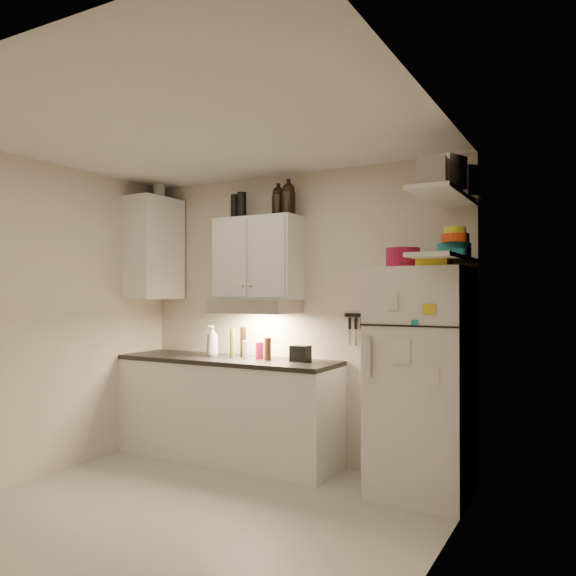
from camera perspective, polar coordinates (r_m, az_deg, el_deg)
The scene contains 36 objects.
floor at distance 4.14m, azimuth -9.82°, elevation -22.03°, with size 3.20×3.00×0.02m, color beige.
ceiling at distance 4.01m, azimuth -9.76°, elevation 15.43°, with size 3.20×3.00×0.02m, color white.
back_wall at distance 5.12m, azimuth 0.86°, elevation -2.87°, with size 3.20×0.02×2.60m, color beige.
left_wall at distance 5.02m, azimuth -24.27°, elevation -2.86°, with size 0.02×3.00×2.60m, color beige.
right_wall at distance 3.12m, azimuth 14.04°, elevation -4.35°, with size 0.02×3.00×2.60m, color beige.
base_cabinet at distance 5.25m, azimuth -6.20°, elevation -12.27°, with size 2.10×0.60×0.88m, color white.
countertop at distance 5.18m, azimuth -6.20°, elevation -7.28°, with size 2.10×0.62×0.04m, color black.
upper_cabinet at distance 5.13m, azimuth -3.03°, elevation 3.01°, with size 0.80×0.33×0.75m, color white.
side_cabinet at distance 5.72m, azimuth -13.47°, elevation 3.91°, with size 0.33×0.55×1.00m, color white.
range_hood at distance 5.06m, azimuth -3.42°, elevation -1.87°, with size 0.76×0.46×0.12m, color silver.
fridge at distance 4.37m, azimuth 13.40°, elevation -9.18°, with size 0.70×0.68×1.70m, color silver.
shelf_hi at distance 4.20m, azimuth 15.52°, elevation 8.96°, with size 0.30×0.95×0.03m, color white.
shelf_lo at distance 4.15m, azimuth 15.54°, elevation 2.96°, with size 0.30×0.95×0.03m, color white.
knife_strip at distance 4.81m, azimuth 8.10°, elevation -2.77°, with size 0.42×0.02×0.03m, color black.
dutch_oven at distance 4.28m, azimuth 11.58°, elevation 3.02°, with size 0.25×0.25×0.15m, color #A1123B.
book_stack at distance 4.11m, azimuth 14.68°, elevation 2.78°, with size 0.22×0.27×0.09m, color gold.
spice_jar at distance 4.18m, azimuth 14.18°, elevation 2.70°, with size 0.05×0.05×0.09m, color silver.
stock_pot at distance 4.44m, azimuth 17.15°, elevation 10.09°, with size 0.31×0.31×0.22m, color silver.
tin_a at distance 4.07m, azimuth 15.63°, elevation 11.10°, with size 0.23×0.20×0.23m, color #AAAAAD.
tin_b at distance 3.93m, azimuth 14.54°, elevation 11.25°, with size 0.19×0.19×0.19m, color #AAAAAD.
bowl_teal at distance 4.32m, azimuth 16.49°, elevation 3.69°, with size 0.25×0.25×0.10m, color teal.
bowl_orange at distance 4.23m, azimuth 16.61°, elevation 4.86°, with size 0.20×0.20×0.06m, color #F44617.
bowl_yellow at distance 4.23m, azimuth 16.61°, elevation 5.60°, with size 0.16×0.16×0.05m, color yellow.
plates at distance 4.21m, azimuth 16.47°, elevation 3.47°, with size 0.21×0.21×0.05m, color teal.
growler_a at distance 5.15m, azimuth -0.99°, elevation 8.78°, with size 0.12×0.12×0.28m, color black, non-canonical shape.
growler_b at distance 5.03m, azimuth 0.06°, elevation 9.07°, with size 0.13×0.13×0.30m, color black, non-canonical shape.
thermos_a at distance 5.24m, azimuth -4.71°, elevation 8.38°, with size 0.08×0.08×0.24m, color black.
thermos_b at distance 5.34m, azimuth -5.40°, elevation 8.18°, with size 0.08×0.08×0.23m, color black.
side_jar at distance 5.86m, azimuth -12.98°, elevation 9.53°, with size 0.12×0.12×0.16m, color silver.
soap_bottle at distance 5.30m, azimuth -7.69°, elevation -5.16°, with size 0.12×0.12×0.32m, color white.
pepper_mill at distance 4.95m, azimuth -2.08°, elevation -6.20°, with size 0.06×0.06×0.20m, color #5B2E1B.
oil_bottle at distance 5.17m, azimuth -5.65°, elevation -5.59°, with size 0.05×0.05×0.26m, color #486519.
vinegar_bottle at distance 5.22m, azimuth -4.57°, elevation -5.49°, with size 0.06×0.06×0.28m, color black.
clear_bottle at distance 5.07m, azimuth -4.35°, elevation -6.27°, with size 0.05×0.05×0.16m, color silver.
red_jar at distance 5.04m, azimuth -2.90°, elevation -6.38°, with size 0.08×0.08×0.15m, color #A1123B.
caddy at distance 4.85m, azimuth 1.27°, elevation -6.68°, with size 0.16×0.11×0.14m, color black.
Camera 1 is at (2.41, -3.01, 1.51)m, focal length 35.00 mm.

